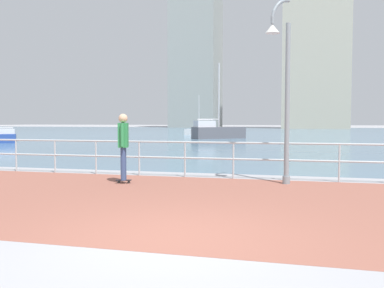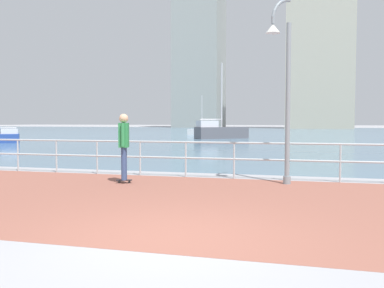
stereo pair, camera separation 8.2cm
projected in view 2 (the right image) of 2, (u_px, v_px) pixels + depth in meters
The scene contains 10 objects.
ground at pixel (280, 136), 44.25m from camera, with size 220.00×220.00×0.00m, color #9E9EA3.
brick_paving at pixel (210, 201), 8.19m from camera, with size 28.00×6.62×0.01m, color #935647.
harbor_water at pixel (283, 133), 54.91m from camera, with size 180.00×88.00×0.00m, color slate.
waterfront_railing at pixel (234, 153), 11.35m from camera, with size 25.25×0.06×1.04m.
lamppost at pixel (283, 82), 10.21m from camera, with size 0.65×0.67×4.67m.
skateboarder at pixel (124, 141), 10.53m from camera, with size 0.41×0.55×1.80m.
sailboat_ivory at pixel (203, 131), 45.81m from camera, with size 3.34×1.62×4.50m.
sailboat_white at pixel (220, 131), 37.39m from camera, with size 4.79×4.23×6.89m.
tower_steel at pixel (200, 54), 100.89m from camera, with size 11.03×12.92×37.84m.
tower_slate at pixel (319, 21), 84.25m from camera, with size 13.23×10.54×46.04m.
Camera 2 is at (1.67, -5.24, 1.62)m, focal length 38.13 mm.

